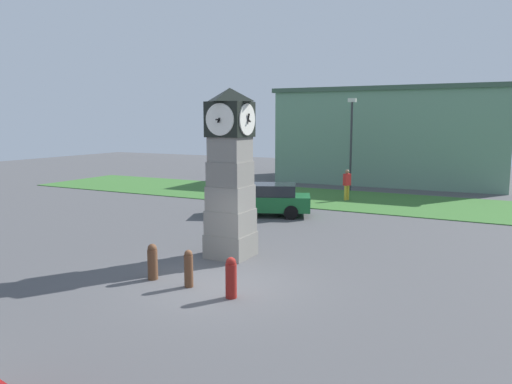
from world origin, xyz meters
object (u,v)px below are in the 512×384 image
(clock_tower, at_px, (230,176))
(pedestrian_near_bench, at_px, (347,183))
(bollard_far_row, at_px, (153,261))
(street_lamp_far_side, at_px, (351,137))
(car_far_lot, at_px, (263,199))
(bollard_near_tower, at_px, (231,277))
(bollard_mid_row, at_px, (189,268))

(clock_tower, relative_size, pedestrian_near_bench, 3.12)
(bollard_far_row, distance_m, street_lamp_far_side, 20.31)
(bollard_far_row, height_order, car_far_lot, car_far_lot)
(clock_tower, distance_m, car_far_lot, 7.47)
(bollard_near_tower, bearing_deg, pedestrian_near_bench, 96.93)
(car_far_lot, bearing_deg, bollard_near_tower, -67.83)
(clock_tower, relative_size, street_lamp_far_side, 0.94)
(bollard_near_tower, relative_size, bollard_mid_row, 1.03)
(car_far_lot, distance_m, pedestrian_near_bench, 6.44)
(pedestrian_near_bench, distance_m, street_lamp_far_side, 4.85)
(clock_tower, xyz_separation_m, street_lamp_far_side, (-1.07, 17.02, 0.74))
(car_far_lot, relative_size, pedestrian_near_bench, 2.79)
(clock_tower, bearing_deg, pedestrian_near_bench, 90.14)
(bollard_mid_row, xyz_separation_m, bollard_far_row, (-1.27, 0.07, 0.00))
(bollard_far_row, xyz_separation_m, street_lamp_far_side, (-0.32, 20.10, 2.87))
(clock_tower, xyz_separation_m, bollard_near_tower, (1.95, -3.36, -2.11))
(bollard_near_tower, height_order, car_far_lot, car_far_lot)
(clock_tower, bearing_deg, bollard_near_tower, -59.86)
(car_far_lot, bearing_deg, pedestrian_near_bench, 70.12)
(bollard_near_tower, xyz_separation_m, car_far_lot, (-4.17, 10.23, 0.24))
(clock_tower, height_order, bollard_near_tower, clock_tower)
(clock_tower, relative_size, bollard_mid_row, 5.36)
(car_far_lot, bearing_deg, bollard_mid_row, -74.72)
(bollard_far_row, bearing_deg, car_far_lot, 98.40)
(bollard_far_row, height_order, street_lamp_far_side, street_lamp_far_side)
(bollard_mid_row, height_order, bollard_far_row, bollard_far_row)
(bollard_near_tower, distance_m, bollard_far_row, 2.71)
(bollard_near_tower, xyz_separation_m, street_lamp_far_side, (-3.02, 20.38, 2.86))
(car_far_lot, distance_m, street_lamp_far_side, 10.54)
(bollard_near_tower, bearing_deg, bollard_mid_row, 171.68)
(bollard_mid_row, bearing_deg, bollard_near_tower, -8.32)
(bollard_mid_row, bearing_deg, clock_tower, 99.36)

